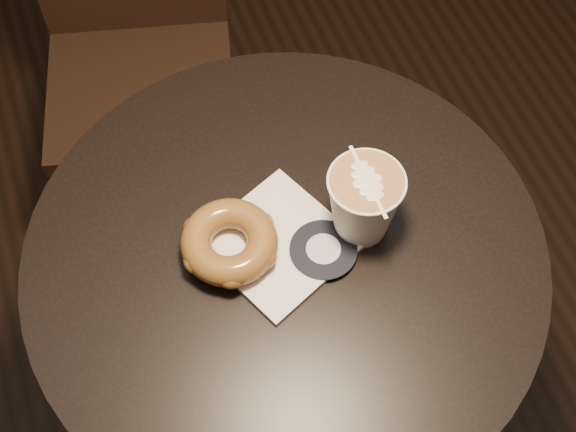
{
  "coord_description": "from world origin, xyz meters",
  "views": [
    {
      "loc": [
        -0.17,
        -0.47,
        1.69
      ],
      "look_at": [
        0.01,
        0.03,
        0.79
      ],
      "focal_mm": 50.0,
      "sensor_mm": 36.0,
      "label": 1
    }
  ],
  "objects": [
    {
      "name": "chair",
      "position": [
        -0.07,
        0.7,
        0.53
      ],
      "size": [
        0.45,
        0.45,
        0.94
      ],
      "rotation": [
        0.0,
        0.0,
        -0.25
      ],
      "color": "black",
      "rests_on": "ground"
    },
    {
      "name": "doughnut",
      "position": [
        -0.07,
        0.02,
        0.78
      ],
      "size": [
        0.13,
        0.13,
        0.04
      ],
      "primitive_type": "torus",
      "color": "brown",
      "rests_on": "pastry_bag"
    },
    {
      "name": "latte_cup",
      "position": [
        0.11,
        0.0,
        0.81
      ],
      "size": [
        0.1,
        0.1,
        0.11
      ],
      "primitive_type": null,
      "color": "white",
      "rests_on": "cafe_table"
    },
    {
      "name": "cafe_table",
      "position": [
        0.0,
        0.0,
        0.55
      ],
      "size": [
        0.7,
        0.7,
        0.75
      ],
      "color": "black",
      "rests_on": "ground"
    },
    {
      "name": "pastry_bag",
      "position": [
        -0.01,
        0.01,
        0.75
      ],
      "size": [
        0.22,
        0.22,
        0.01
      ],
      "primitive_type": "cube",
      "rotation": [
        0.0,
        0.0,
        0.42
      ],
      "color": "silver",
      "rests_on": "cafe_table"
    }
  ]
}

